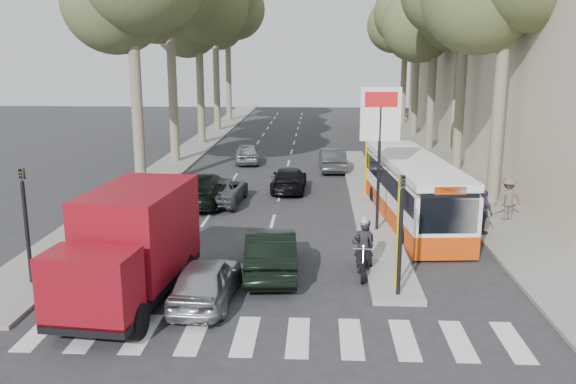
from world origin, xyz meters
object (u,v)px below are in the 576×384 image
Objects in this scene: silver_hatchback at (206,281)px; motorcycle at (364,246)px; dark_hatchback at (271,252)px; city_bus at (412,188)px; red_truck at (132,245)px.

motorcycle is at bearing -146.54° from silver_hatchback.
dark_hatchback reaches higher than silver_hatchback.
motorcycle is at bearing -178.28° from dark_hatchback.
city_bus is (5.30, 6.31, 0.69)m from dark_hatchback.
city_bus is 6.50m from motorcycle.
city_bus reaches higher than dark_hatchback.
motorcycle is (-2.38, -6.02, -0.57)m from city_bus.
motorcycle is at bearing -116.59° from city_bus.
city_bus reaches higher than silver_hatchback.
motorcycle is (4.55, 2.68, 0.20)m from silver_hatchback.
red_truck is at bearing -141.05° from city_bus.
red_truck is 0.59× the size of city_bus.
silver_hatchback is at bearing 51.74° from dark_hatchback.
silver_hatchback is 0.63× the size of red_truck.
dark_hatchback is (1.63, 2.39, 0.08)m from silver_hatchback.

